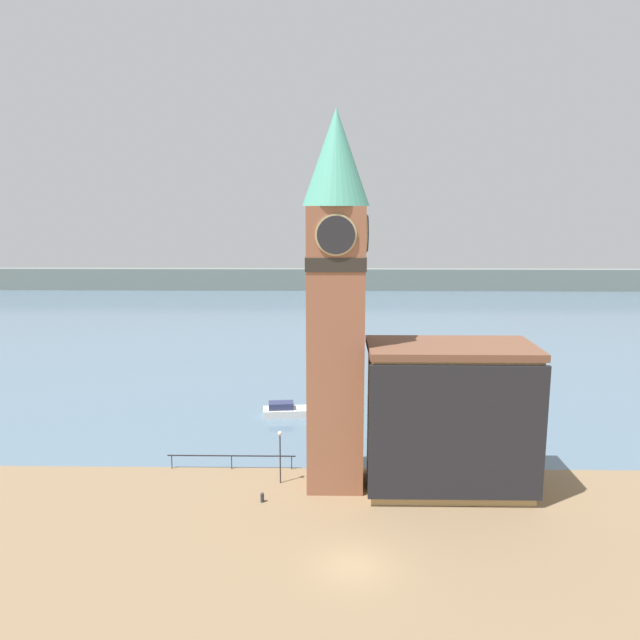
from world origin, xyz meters
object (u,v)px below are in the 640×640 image
(pier_building, at_px, (449,418))
(lamp_post, at_px, (280,447))
(clock_tower, at_px, (336,294))
(mooring_bollard_near, at_px, (262,497))
(boat_near, at_px, (289,410))

(pier_building, distance_m, lamp_post, 12.04)
(clock_tower, relative_size, mooring_bollard_near, 38.37)
(clock_tower, xyz_separation_m, boat_near, (-4.23, 14.55, -13.23))
(clock_tower, distance_m, pier_building, 11.62)
(clock_tower, relative_size, boat_near, 4.72)
(mooring_bollard_near, bearing_deg, clock_tower, 30.64)
(pier_building, relative_size, mooring_bollard_near, 16.97)
(clock_tower, height_order, mooring_bollard_near, clock_tower)
(clock_tower, height_order, boat_near, clock_tower)
(boat_near, height_order, lamp_post, lamp_post)
(pier_building, distance_m, boat_near, 19.96)
(clock_tower, bearing_deg, boat_near, 106.21)
(lamp_post, bearing_deg, mooring_bollard_near, -108.53)
(pier_building, bearing_deg, clock_tower, 175.55)
(lamp_post, bearing_deg, clock_tower, -0.75)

